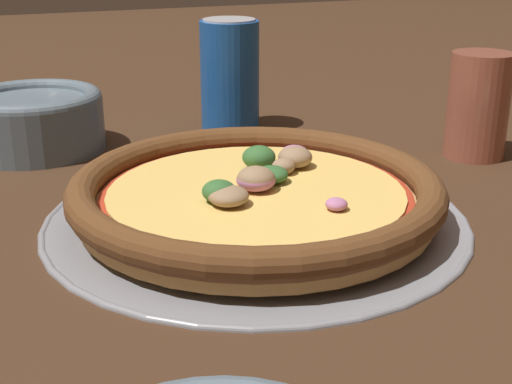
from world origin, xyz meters
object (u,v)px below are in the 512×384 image
(beverage_can, at_px, (230,75))
(drinking_cup, at_px, (478,105))
(pizza_tray, at_px, (256,216))
(bowl_near, at_px, (34,119))
(pizza, at_px, (256,192))

(beverage_can, bearing_deg, drinking_cup, 45.88)
(pizza_tray, bearing_deg, beverage_can, 164.29)
(pizza_tray, bearing_deg, bowl_near, -151.61)
(pizza_tray, bearing_deg, drinking_cup, 105.41)
(bowl_near, xyz_separation_m, beverage_can, (-0.00, 0.21, 0.03))
(drinking_cup, bearing_deg, beverage_can, -134.12)
(drinking_cup, bearing_deg, pizza, -74.66)
(pizza_tray, xyz_separation_m, pizza, (-0.00, 0.00, 0.02))
(pizza_tray, xyz_separation_m, drinking_cup, (-0.07, 0.27, 0.05))
(pizza_tray, xyz_separation_m, bowl_near, (-0.26, -0.14, 0.03))
(bowl_near, height_order, drinking_cup, drinking_cup)
(pizza_tray, height_order, beverage_can, beverage_can)
(bowl_near, distance_m, beverage_can, 0.22)
(drinking_cup, distance_m, beverage_can, 0.27)
(bowl_near, distance_m, drinking_cup, 0.45)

